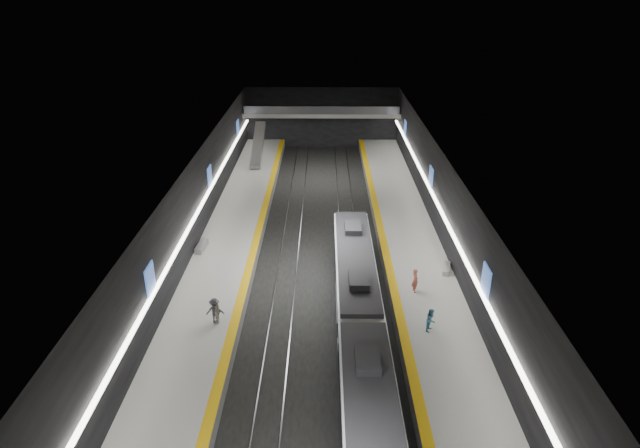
{
  "coord_description": "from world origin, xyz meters",
  "views": [
    {
      "loc": [
        0.37,
        -35.21,
        20.92
      ],
      "look_at": [
        0.03,
        5.26,
        2.2
      ],
      "focal_mm": 30.0,
      "sensor_mm": 36.0,
      "label": 1
    }
  ],
  "objects_px": {
    "bench_left_far": "(201,247)",
    "bench_right_far": "(446,269)",
    "passenger_left_b": "(215,311)",
    "passenger_right_a": "(415,281)",
    "train": "(362,344)",
    "escalator": "(258,145)",
    "passenger_right_b": "(431,320)",
    "passenger_left_a": "(217,312)"
  },
  "relations": [
    {
      "from": "bench_right_far",
      "to": "passenger_right_a",
      "type": "xyz_separation_m",
      "value": [
        -2.83,
        -2.89,
        0.67
      ]
    },
    {
      "from": "escalator",
      "to": "passenger_left_a",
      "type": "height_order",
      "value": "escalator"
    },
    {
      "from": "escalator",
      "to": "bench_left_far",
      "type": "distance_m",
      "value": 23.25
    },
    {
      "from": "bench_left_far",
      "to": "passenger_right_b",
      "type": "bearing_deg",
      "value": -28.21
    },
    {
      "from": "escalator",
      "to": "bench_right_far",
      "type": "distance_m",
      "value": 31.48
    },
    {
      "from": "escalator",
      "to": "passenger_left_a",
      "type": "bearing_deg",
      "value": -88.0
    },
    {
      "from": "passenger_left_a",
      "to": "escalator",
      "type": "bearing_deg",
      "value": 177.99
    },
    {
      "from": "escalator",
      "to": "passenger_right_b",
      "type": "relative_size",
      "value": 5.21
    },
    {
      "from": "passenger_right_a",
      "to": "passenger_left_a",
      "type": "distance_m",
      "value": 13.56
    },
    {
      "from": "escalator",
      "to": "passenger_right_a",
      "type": "bearing_deg",
      "value": -64.21
    },
    {
      "from": "passenger_left_b",
      "to": "passenger_right_a",
      "type": "bearing_deg",
      "value": -169.2
    },
    {
      "from": "escalator",
      "to": "train",
      "type": "bearing_deg",
      "value": -74.8
    },
    {
      "from": "train",
      "to": "passenger_left_a",
      "type": "height_order",
      "value": "train"
    },
    {
      "from": "train",
      "to": "escalator",
      "type": "distance_m",
      "value": 38.16
    },
    {
      "from": "train",
      "to": "escalator",
      "type": "height_order",
      "value": "escalator"
    },
    {
      "from": "passenger_right_a",
      "to": "passenger_left_b",
      "type": "relative_size",
      "value": 1.02
    },
    {
      "from": "train",
      "to": "bench_left_far",
      "type": "xyz_separation_m",
      "value": [
        -12.0,
        13.71,
        -0.95
      ]
    },
    {
      "from": "passenger_right_a",
      "to": "train",
      "type": "bearing_deg",
      "value": 138.76
    },
    {
      "from": "passenger_right_a",
      "to": "passenger_left_a",
      "type": "bearing_deg",
      "value": 94.14
    },
    {
      "from": "bench_left_far",
      "to": "escalator",
      "type": "bearing_deg",
      "value": 89.88
    },
    {
      "from": "escalator",
      "to": "passenger_right_a",
      "type": "relative_size",
      "value": 4.55
    },
    {
      "from": "train",
      "to": "passenger_right_b",
      "type": "height_order",
      "value": "train"
    },
    {
      "from": "bench_left_far",
      "to": "bench_right_far",
      "type": "distance_m",
      "value": 19.29
    },
    {
      "from": "bench_left_far",
      "to": "train",
      "type": "bearing_deg",
      "value": -43.98
    },
    {
      "from": "train",
      "to": "passenger_right_a",
      "type": "bearing_deg",
      "value": 60.88
    },
    {
      "from": "escalator",
      "to": "passenger_right_b",
      "type": "distance_m",
      "value": 36.8
    },
    {
      "from": "escalator",
      "to": "passenger_left_a",
      "type": "distance_m",
      "value": 33.16
    },
    {
      "from": "bench_left_far",
      "to": "passenger_right_a",
      "type": "xyz_separation_m",
      "value": [
        16.17,
        -6.23,
        0.63
      ]
    },
    {
      "from": "bench_right_far",
      "to": "passenger_left_b",
      "type": "bearing_deg",
      "value": -142.18
    },
    {
      "from": "bench_left_far",
      "to": "bench_right_far",
      "type": "bearing_deg",
      "value": -5.14
    },
    {
      "from": "bench_left_far",
      "to": "bench_right_far",
      "type": "xyz_separation_m",
      "value": [
        19.0,
        -3.34,
        -0.04
      ]
    },
    {
      "from": "train",
      "to": "passenger_left_b",
      "type": "relative_size",
      "value": 17.45
    },
    {
      "from": "passenger_right_b",
      "to": "passenger_left_b",
      "type": "relative_size",
      "value": 0.89
    },
    {
      "from": "train",
      "to": "passenger_left_b",
      "type": "distance_m",
      "value": 9.74
    },
    {
      "from": "escalator",
      "to": "passenger_right_b",
      "type": "xyz_separation_m",
      "value": [
        14.47,
        -33.82,
        -1.13
      ]
    },
    {
      "from": "passenger_left_b",
      "to": "bench_right_far",
      "type": "bearing_deg",
      "value": -162.56
    },
    {
      "from": "passenger_right_b",
      "to": "passenger_left_b",
      "type": "bearing_deg",
      "value": 115.26
    },
    {
      "from": "train",
      "to": "escalator",
      "type": "bearing_deg",
      "value": 105.2
    },
    {
      "from": "bench_right_far",
      "to": "passenger_left_a",
      "type": "xyz_separation_m",
      "value": [
        -15.84,
        -6.68,
        0.62
      ]
    },
    {
      "from": "bench_right_far",
      "to": "passenger_right_b",
      "type": "relative_size",
      "value": 1.11
    },
    {
      "from": "passenger_right_b",
      "to": "passenger_left_b",
      "type": "height_order",
      "value": "passenger_left_b"
    },
    {
      "from": "passenger_right_a",
      "to": "passenger_left_a",
      "type": "xyz_separation_m",
      "value": [
        -13.01,
        -3.8,
        -0.05
      ]
    }
  ]
}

